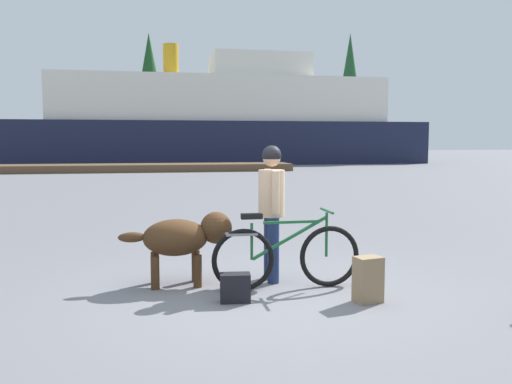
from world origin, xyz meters
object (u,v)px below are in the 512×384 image
(ferry_boat, at_px, (222,122))
(person_cyclist, at_px, (272,201))
(bicycle, at_px, (286,256))
(backpack, at_px, (368,279))
(handbag_pannier, at_px, (235,288))
(dog, at_px, (184,237))

(ferry_boat, bearing_deg, person_cyclist, -96.22)
(bicycle, height_order, person_cyclist, person_cyclist)
(backpack, xyz_separation_m, handbag_pannier, (-1.39, 0.27, -0.09))
(backpack, bearing_deg, person_cyclist, 128.17)
(bicycle, bearing_deg, handbag_pannier, -149.39)
(person_cyclist, bearing_deg, handbag_pannier, -126.21)
(bicycle, height_order, handbag_pannier, bicycle)
(ferry_boat, bearing_deg, handbag_pannier, -97.02)
(person_cyclist, height_order, dog, person_cyclist)
(dog, bearing_deg, bicycle, -19.58)
(person_cyclist, relative_size, backpack, 3.39)
(backpack, relative_size, ferry_boat, 0.02)
(handbag_pannier, bearing_deg, person_cyclist, 53.79)
(person_cyclist, bearing_deg, bicycle, -77.72)
(bicycle, relative_size, dog, 1.31)
(person_cyclist, xyz_separation_m, backpack, (0.82, -1.04, -0.74))
(dog, bearing_deg, person_cyclist, -0.94)
(person_cyclist, relative_size, dog, 1.24)
(ferry_boat, bearing_deg, bicycle, -96.01)
(backpack, height_order, ferry_boat, ferry_boat)
(dog, relative_size, handbag_pannier, 4.18)
(ferry_boat, bearing_deg, backpack, -94.69)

